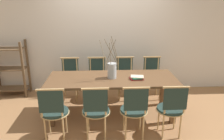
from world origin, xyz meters
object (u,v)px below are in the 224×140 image
at_px(chair_far_center, 125,76).
at_px(chair_near_center, 134,108).
at_px(vase_centerpiece, 112,70).
at_px(shelving_rack, 10,69).
at_px(dining_table, 112,83).
at_px(book_stack, 137,78).

bearing_deg(chair_far_center, chair_near_center, 89.23).
distance_m(vase_centerpiece, shelving_rack, 2.46).
height_order(dining_table, shelving_rack, shelving_rack).
relative_size(dining_table, shelving_rack, 1.86).
height_order(dining_table, chair_near_center, chair_near_center).
height_order(vase_centerpiece, shelving_rack, vase_centerpiece).
xyz_separation_m(chair_near_center, book_stack, (0.14, 0.66, 0.26)).
bearing_deg(book_stack, shelving_rack, 157.53).
xyz_separation_m(dining_table, vase_centerpiece, (-0.00, -0.00, 0.24)).
relative_size(chair_near_center, shelving_rack, 0.72).
bearing_deg(chair_near_center, book_stack, 78.40).
bearing_deg(book_stack, chair_far_center, 98.01).
xyz_separation_m(chair_far_center, book_stack, (0.12, -0.82, 0.26)).
height_order(dining_table, vase_centerpiece, vase_centerpiece).
xyz_separation_m(dining_table, chair_far_center, (0.32, 0.74, -0.14)).
distance_m(chair_far_center, shelving_rack, 2.56).
bearing_deg(vase_centerpiece, book_stack, -9.80).
relative_size(vase_centerpiece, book_stack, 3.01).
relative_size(chair_near_center, book_stack, 3.51).
height_order(chair_near_center, book_stack, chair_near_center).
height_order(dining_table, book_stack, book_stack).
relative_size(vase_centerpiece, shelving_rack, 0.62).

